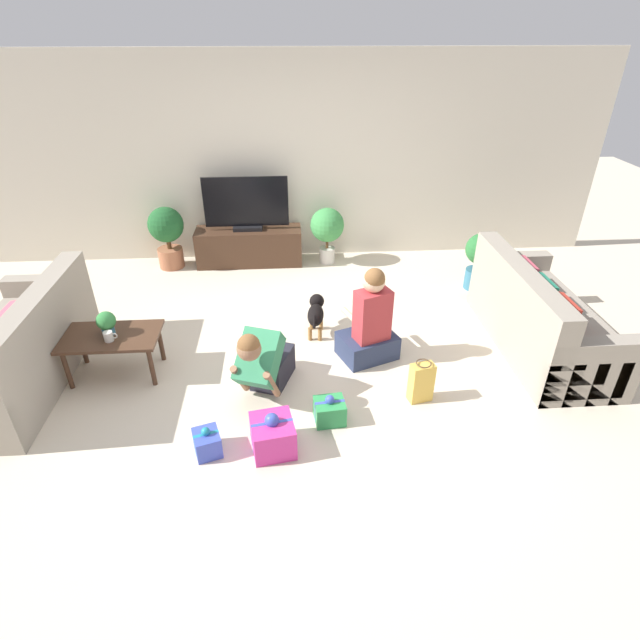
# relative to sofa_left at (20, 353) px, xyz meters

# --- Properties ---
(ground_plane) EXTENTS (16.00, 16.00, 0.00)m
(ground_plane) POSITION_rel_sofa_left_xyz_m (2.44, 0.14, -0.31)
(ground_plane) COLOR beige
(wall_back) EXTENTS (8.40, 0.06, 2.60)m
(wall_back) POSITION_rel_sofa_left_xyz_m (2.44, 2.77, 0.99)
(wall_back) COLOR beige
(wall_back) RESTS_ON ground_plane
(sofa_left) EXTENTS (0.83, 1.90, 0.87)m
(sofa_left) POSITION_rel_sofa_left_xyz_m (0.00, 0.00, 0.00)
(sofa_left) COLOR gray
(sofa_left) RESTS_ON ground_plane
(sofa_right) EXTENTS (0.83, 1.90, 0.87)m
(sofa_right) POSITION_rel_sofa_left_xyz_m (4.87, 0.25, 0.01)
(sofa_right) COLOR gray
(sofa_right) RESTS_ON ground_plane
(coffee_table) EXTENTS (0.86, 0.51, 0.42)m
(coffee_table) POSITION_rel_sofa_left_xyz_m (0.80, 0.06, 0.06)
(coffee_table) COLOR #472D1E
(coffee_table) RESTS_ON ground_plane
(tv_console) EXTENTS (1.40, 0.43, 0.48)m
(tv_console) POSITION_rel_sofa_left_xyz_m (1.90, 2.49, -0.07)
(tv_console) COLOR #472D1E
(tv_console) RESTS_ON ground_plane
(tv) EXTENTS (1.09, 0.20, 0.69)m
(tv) POSITION_rel_sofa_left_xyz_m (1.90, 2.49, 0.48)
(tv) COLOR black
(tv) RESTS_ON tv_console
(potted_plant_back_left) EXTENTS (0.46, 0.46, 0.82)m
(potted_plant_back_left) POSITION_rel_sofa_left_xyz_m (0.86, 2.44, 0.18)
(potted_plant_back_left) COLOR #A36042
(potted_plant_back_left) RESTS_ON ground_plane
(potted_plant_corner_right) EXTENTS (0.37, 0.37, 0.70)m
(potted_plant_corner_right) POSITION_rel_sofa_left_xyz_m (4.72, 1.55, 0.10)
(potted_plant_corner_right) COLOR #336B84
(potted_plant_corner_right) RESTS_ON ground_plane
(potted_plant_back_right) EXTENTS (0.45, 0.45, 0.76)m
(potted_plant_back_right) POSITION_rel_sofa_left_xyz_m (2.95, 2.44, 0.18)
(potted_plant_back_right) COLOR beige
(potted_plant_back_right) RESTS_ON ground_plane
(person_kneeling) EXTENTS (0.55, 0.80, 0.76)m
(person_kneeling) POSITION_rel_sofa_left_xyz_m (2.18, -0.31, 0.02)
(person_kneeling) COLOR #23232D
(person_kneeling) RESTS_ON ground_plane
(person_sitting) EXTENTS (0.63, 0.59, 0.97)m
(person_sitting) POSITION_rel_sofa_left_xyz_m (3.17, 0.16, 0.05)
(person_sitting) COLOR #283351
(person_sitting) RESTS_ON ground_plane
(dog) EXTENTS (0.21, 0.56, 0.36)m
(dog) POSITION_rel_sofa_left_xyz_m (2.69, 0.66, -0.07)
(dog) COLOR black
(dog) RESTS_ON ground_plane
(gift_box_a) EXTENTS (0.27, 0.24, 0.26)m
(gift_box_a) POSITION_rel_sofa_left_xyz_m (2.72, -0.72, -0.21)
(gift_box_a) COLOR #2D934C
(gift_box_a) RESTS_ON ground_plane
(gift_box_b) EXTENTS (0.37, 0.39, 0.34)m
(gift_box_b) POSITION_rel_sofa_left_xyz_m (2.26, -1.01, -0.17)
(gift_box_b) COLOR #CC3389
(gift_box_b) RESTS_ON ground_plane
(gift_box_c) EXTENTS (0.25, 0.27, 0.24)m
(gift_box_c) POSITION_rel_sofa_left_xyz_m (1.76, -1.01, -0.21)
(gift_box_c) COLOR #3D51BC
(gift_box_c) RESTS_ON ground_plane
(gift_bag_a) EXTENTS (0.22, 0.16, 0.39)m
(gift_bag_a) POSITION_rel_sofa_left_xyz_m (3.53, -0.51, -0.12)
(gift_bag_a) COLOR #E5B74C
(gift_bag_a) RESTS_ON ground_plane
(mug) EXTENTS (0.12, 0.08, 0.09)m
(mug) POSITION_rel_sofa_left_xyz_m (0.82, -0.03, 0.16)
(mug) COLOR silver
(mug) RESTS_ON coffee_table
(tabletop_plant) EXTENTS (0.17, 0.17, 0.22)m
(tabletop_plant) POSITION_rel_sofa_left_xyz_m (0.78, 0.09, 0.23)
(tabletop_plant) COLOR #336B84
(tabletop_plant) RESTS_ON coffee_table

